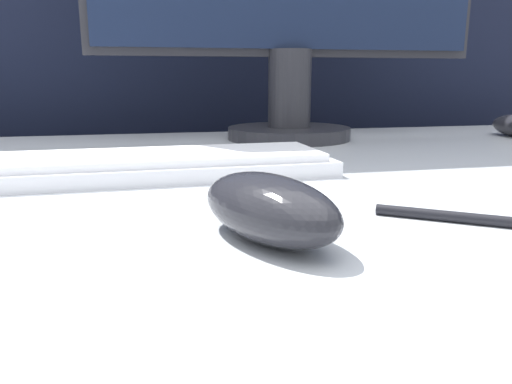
% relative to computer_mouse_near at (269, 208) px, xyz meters
% --- Properties ---
extents(partition_panel, '(5.00, 0.03, 1.41)m').
position_rel_computer_mouse_near_xyz_m(partition_panel, '(-0.06, 0.77, -0.08)').
color(partition_panel, black).
rests_on(partition_panel, ground_plane).
extents(computer_mouse_near, '(0.10, 0.13, 0.04)m').
position_rel_computer_mouse_near_xyz_m(computer_mouse_near, '(0.00, 0.00, 0.00)').
color(computer_mouse_near, '#232328').
rests_on(computer_mouse_near, desk).
extents(keyboard, '(0.42, 0.13, 0.02)m').
position_rel_computer_mouse_near_xyz_m(keyboard, '(-0.09, 0.23, -0.01)').
color(keyboard, white).
rests_on(keyboard, desk).
extents(pen, '(0.13, 0.09, 0.01)m').
position_rel_computer_mouse_near_xyz_m(pen, '(0.15, -0.00, -0.02)').
color(pen, black).
rests_on(pen, desk).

